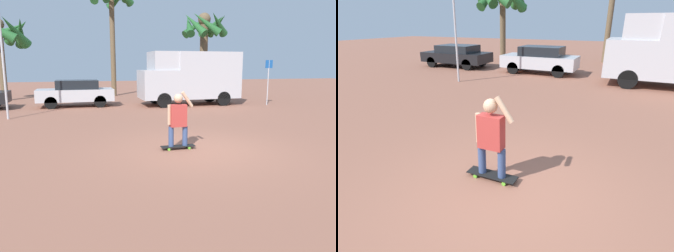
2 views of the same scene
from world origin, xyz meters
The scene contains 10 objects.
ground_plane centered at (0.00, 0.00, 0.00)m, with size 80.00×80.00×0.00m, color #935B47.
skateboard centered at (-0.52, 0.20, 0.07)m, with size 0.93×0.25×0.09m.
person_skateboarder centered at (-0.52, 0.20, 0.88)m, with size 0.71×0.24×1.47m.
camper_van centered at (3.23, 9.75, 1.61)m, with size 5.54×2.24×2.96m.
parked_car_silver centered at (-3.07, 10.59, 0.76)m, with size 4.02×1.73×1.44m.
palm_tree_near_van centered at (5.86, 14.29, 4.56)m, with size 3.46×3.43×5.91m.
palm_tree_center_background centered at (-0.35, 16.57, 6.61)m, with size 3.29×3.29×7.94m.
palm_tree_far_left centered at (-7.40, 15.00, 4.20)m, with size 3.94×3.89×5.28m.
flagpole centered at (-5.80, 6.89, 3.51)m, with size 0.90×0.12×6.19m.
street_sign centered at (7.35, 8.32, 1.61)m, with size 0.44×0.06×2.51m.
Camera 1 is at (-3.11, -7.95, 2.22)m, focal length 35.00 mm.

